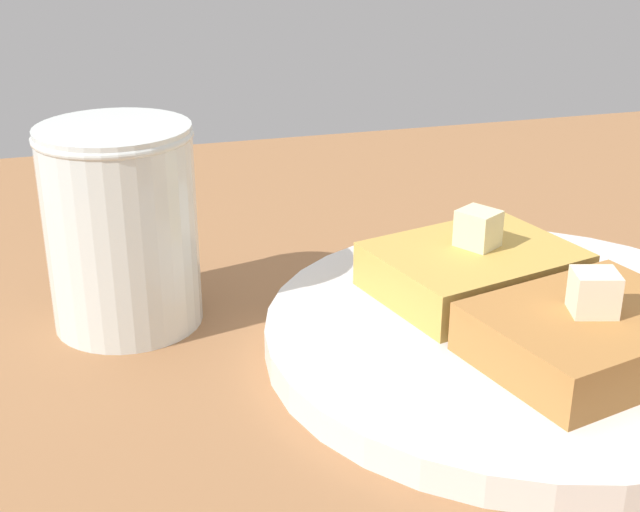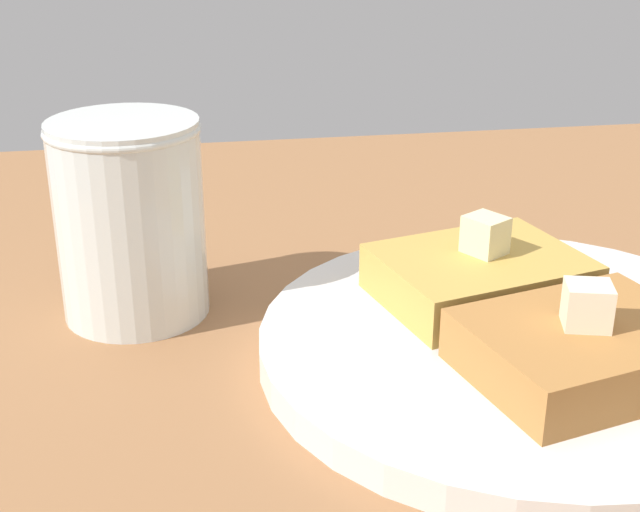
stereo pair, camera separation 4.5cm
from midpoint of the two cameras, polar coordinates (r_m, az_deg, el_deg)
The scene contains 6 objects.
plate at distance 46.20cm, azimuth 15.71°, elevation -5.52°, with size 26.47×26.47×1.55cm.
toast_slice_left at distance 42.55cm, azimuth 19.55°, elevation -5.73°, with size 8.01×10.27×2.49cm, color #AA7138.
toast_slice_middle at distance 48.38cm, azimuth 12.82°, elevation -1.38°, with size 8.01×10.27×2.49cm, color gold.
butter_pat_primary at distance 41.45cm, azimuth 19.80°, elevation -3.06°, with size 2.00×1.80×2.00cm, color #F7E9CA.
butter_pat_secondary at distance 47.94cm, azimuth 13.23°, elevation 1.27°, with size 2.00×1.80×2.00cm, color beige.
syrup_jar at distance 48.42cm, azimuth -9.41°, elevation 1.87°, with size 8.12×8.12×10.87cm.
Camera 2 is at (-30.02, 24.79, 24.51)cm, focal length 50.00 mm.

